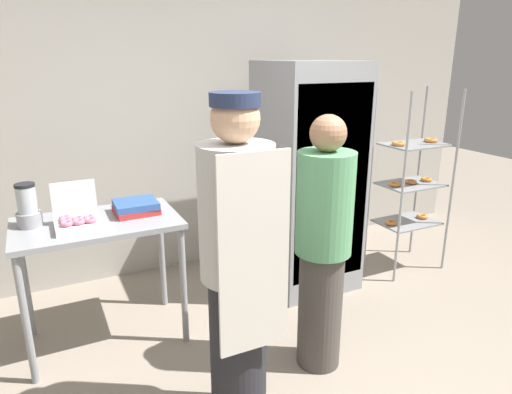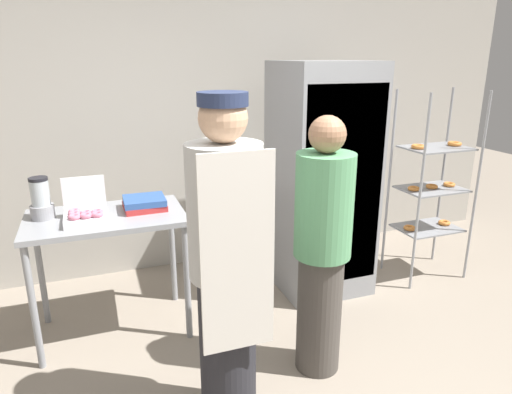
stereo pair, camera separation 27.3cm
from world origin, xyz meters
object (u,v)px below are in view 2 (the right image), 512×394
Objects in this scene: blender_pitcher at (41,201)px; binder_stack at (145,203)px; refrigerator at (321,179)px; donut_box at (86,215)px; person_baker at (226,264)px; baking_rack at (432,188)px; person_customer at (322,248)px.

binder_stack is at bearing -3.04° from blender_pitcher.
refrigerator is 1.84m from donut_box.
person_baker reaches higher than donut_box.
person_baker reaches higher than baking_rack.
donut_box is 0.16× the size of person_baker.
baking_rack is 2.40m from person_baker.
baking_rack is 2.43m from binder_stack.
person_customer is at bearing -150.99° from baking_rack.
person_baker reaches higher than binder_stack.
person_baker reaches higher than person_customer.
person_customer is at bearing 16.98° from person_baker.
baking_rack reaches higher than donut_box.
baking_rack is 2.82m from donut_box.
blender_pitcher is (-3.08, 0.11, 0.19)m from baking_rack.
refrigerator reaches higher than binder_stack.
person_baker is (0.65, -0.97, -0.02)m from donut_box.
blender_pitcher reaches higher than binder_stack.
person_customer is (0.65, 0.20, -0.10)m from person_baker.
donut_box is (-1.82, -0.23, -0.01)m from refrigerator.
person_customer is at bearing -117.41° from refrigerator.
binder_stack is at bearing 103.46° from person_baker.
blender_pitcher is 0.97× the size of binder_stack.
person_baker is (0.27, -1.11, -0.01)m from binder_stack.
blender_pitcher is at bearing 148.86° from person_customer.
donut_box is 0.17× the size of person_customer.
binder_stack is 0.18× the size of person_customer.
refrigerator is 1.07× the size of person_baker.
donut_box is at bearing 149.22° from person_customer.
person_baker is (-2.16, -1.04, 0.10)m from baking_rack.
refrigerator is at bearing 45.87° from person_baker.
blender_pitcher is 0.16× the size of person_baker.
baking_rack reaches higher than blender_pitcher.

